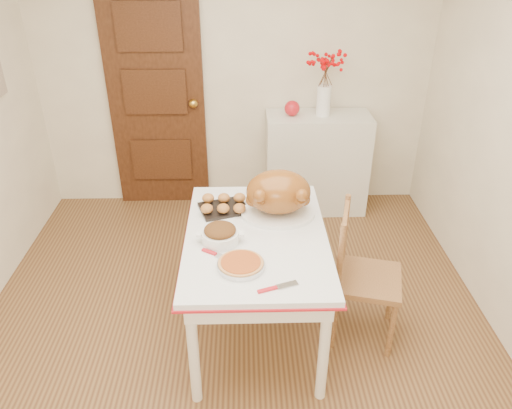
{
  "coord_description": "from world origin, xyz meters",
  "views": [
    {
      "loc": [
        0.08,
        -2.38,
        2.39
      ],
      "look_at": [
        0.15,
        0.18,
        0.94
      ],
      "focal_mm": 34.78,
      "sensor_mm": 36.0,
      "label": 1
    }
  ],
  "objects_px": {
    "turkey_platter": "(278,194)",
    "pumpkin_pie": "(241,264)",
    "kitchen_table": "(256,284)",
    "sideboard": "(316,163)",
    "chair_oak": "(368,276)"
  },
  "relations": [
    {
      "from": "turkey_platter",
      "to": "pumpkin_pie",
      "type": "height_order",
      "value": "turkey_platter"
    },
    {
      "from": "turkey_platter",
      "to": "pumpkin_pie",
      "type": "bearing_deg",
      "value": -132.42
    },
    {
      "from": "turkey_platter",
      "to": "kitchen_table",
      "type": "bearing_deg",
      "value": -141.62
    },
    {
      "from": "sideboard",
      "to": "kitchen_table",
      "type": "xyz_separation_m",
      "value": [
        -0.6,
        -1.65,
        -0.08
      ]
    },
    {
      "from": "chair_oak",
      "to": "sideboard",
      "type": "bearing_deg",
      "value": 18.21
    },
    {
      "from": "kitchen_table",
      "to": "chair_oak",
      "type": "distance_m",
      "value": 0.71
    },
    {
      "from": "sideboard",
      "to": "chair_oak",
      "type": "height_order",
      "value": "chair_oak"
    },
    {
      "from": "sideboard",
      "to": "kitchen_table",
      "type": "height_order",
      "value": "sideboard"
    },
    {
      "from": "sideboard",
      "to": "turkey_platter",
      "type": "xyz_separation_m",
      "value": [
        -0.45,
        -1.42,
        0.45
      ]
    },
    {
      "from": "pumpkin_pie",
      "to": "sideboard",
      "type": "bearing_deg",
      "value": 70.77
    },
    {
      "from": "kitchen_table",
      "to": "chair_oak",
      "type": "xyz_separation_m",
      "value": [
        0.7,
        -0.04,
        0.08
      ]
    },
    {
      "from": "kitchen_table",
      "to": "turkey_platter",
      "type": "xyz_separation_m",
      "value": [
        0.15,
        0.23,
        0.53
      ]
    },
    {
      "from": "kitchen_table",
      "to": "sideboard",
      "type": "bearing_deg",
      "value": 70.09
    },
    {
      "from": "sideboard",
      "to": "turkey_platter",
      "type": "bearing_deg",
      "value": -107.66
    },
    {
      "from": "chair_oak",
      "to": "pumpkin_pie",
      "type": "height_order",
      "value": "chair_oak"
    }
  ]
}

